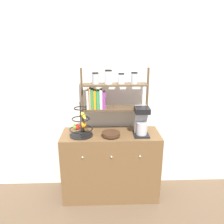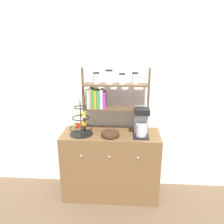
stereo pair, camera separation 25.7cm
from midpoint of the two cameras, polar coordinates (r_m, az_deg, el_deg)
name	(u,v)px [view 1 (the left image)]	position (r m, az deg, el deg)	size (l,w,h in m)	color
ground_plane	(111,205)	(2.92, -2.90, -23.20)	(12.00, 12.00, 0.00)	brown
wall_back	(110,93)	(2.80, -3.17, 4.96)	(7.00, 0.05, 2.60)	silver
sideboard	(111,165)	(2.86, -2.97, -13.61)	(1.19, 0.48, 0.86)	brown
coffee_maker	(141,121)	(2.59, 4.84, -2.34)	(0.18, 0.22, 0.35)	black
fruit_stand	(81,125)	(2.61, -11.01, -3.40)	(0.28, 0.28, 0.41)	black
wooden_bowl	(111,134)	(2.58, -3.09, -5.81)	(0.21, 0.21, 0.05)	#422819
shelf_hutch	(107,93)	(2.60, -4.06, 4.88)	(0.80, 0.20, 0.78)	brown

